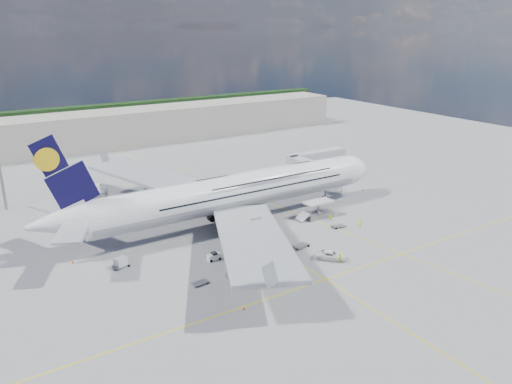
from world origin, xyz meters
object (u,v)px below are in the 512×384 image
cone_nose (363,190)px  catering_truck_inner (155,207)px  dolly_row_a (200,283)px  dolly_nose_near (301,246)px  crew_nose (342,190)px  crew_van (360,223)px  crew_tug (340,258)px  dolly_nose_far (339,226)px  catering_truck_outer (91,194)px  cone_wing_left_inner (145,203)px  airliner (235,192)px  dolly_row_c (235,272)px  baggage_tug (214,257)px  service_van (331,255)px  crew_loader (331,217)px  crew_wing (256,254)px  cone_tail (73,262)px  jet_bridge (313,161)px  cargo_loader (317,212)px  cone_wing_left_outer (136,193)px  cone_wing_right_outer (244,308)px  dolly_row_b (238,246)px

cone_nose → catering_truck_inner: bearing=166.6°
dolly_row_a → dolly_nose_near: 22.66m
dolly_nose_near → crew_nose: crew_nose is taller
dolly_nose_near → cone_nose: 38.93m
crew_van → crew_tug: crew_tug is taller
dolly_nose_far → catering_truck_outer: (-38.93, 43.64, 1.66)m
dolly_nose_far → cone_wing_left_inner: bearing=146.0°
dolly_row_a → cone_wing_left_inner: 41.71m
airliner → cone_wing_left_inner: (-12.27, 20.87, -6.59)m
dolly_row_c → baggage_tug: bearing=102.8°
cone_nose → service_van: bearing=-141.8°
crew_van → dolly_nose_near: bearing=81.5°
catering_truck_inner → crew_loader: bearing=-24.4°
dolly_row_c → crew_nose: size_ratio=1.73×
dolly_row_c → cone_nose: (50.61, 22.18, -0.71)m
dolly_nose_near → catering_truck_outer: bearing=104.7°
cone_wing_left_inner → crew_wing: bearing=-80.2°
dolly_nose_near → cone_tail: (-38.12, 16.24, -0.08)m
crew_loader → jet_bridge: bearing=82.6°
cargo_loader → cone_tail: bearing=173.8°
jet_bridge → crew_tug: (-23.81, -37.77, -5.85)m
airliner → cone_wing_left_outer: airliner is taller
catering_truck_inner → crew_tug: bearing=-51.6°
crew_van → crew_tug: 18.56m
catering_truck_inner → catering_truck_outer: bearing=133.1°
dolly_nose_near → cone_nose: (34.12, 18.75, -0.11)m
catering_truck_outer → crew_van: catering_truck_outer is taller
cargo_loader → dolly_row_a: size_ratio=3.13×
dolly_row_c → service_van: 18.31m
dolly_row_c → cone_wing_left_inner: bearing=103.0°
crew_wing → cone_wing_left_outer: crew_wing is taller
cone_wing_left_inner → dolly_row_c: bearing=-90.3°
catering_truck_inner → service_van: (18.46, -37.82, -1.12)m
crew_van → cone_wing_right_outer: 40.10m
crew_loader → crew_tug: 20.15m
crew_loader → cone_wing_left_inner: 43.33m
dolly_row_a → dolly_nose_far: (35.12, 6.23, 0.03)m
airliner → dolly_nose_far: airliner is taller
crew_loader → crew_tug: (-11.84, -16.31, 0.08)m
dolly_row_b → cone_tail: (-27.43, 11.00, -0.61)m
cone_nose → cone_wing_right_outer: bearing=-149.9°
dolly_row_c → cone_tail: size_ratio=5.40×
crew_nose → cone_tail: crew_nose is taller
cone_nose → dolly_row_c: bearing=-156.3°
airliner → service_van: bearing=-77.5°
cargo_loader → crew_van: bearing=-64.4°
dolly_row_a → dolly_nose_near: dolly_nose_near is taller
jet_bridge → cone_wing_right_outer: jet_bridge is taller
airliner → dolly_row_c: size_ratio=25.61×
crew_wing → crew_nose: bearing=-33.3°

